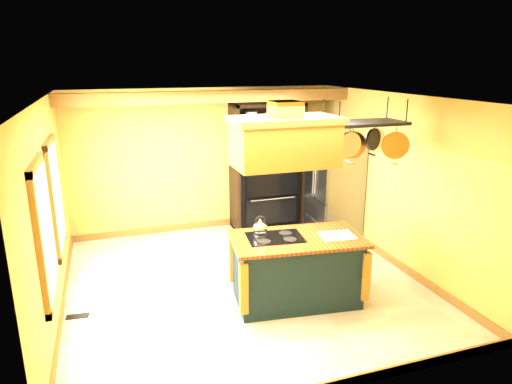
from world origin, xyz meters
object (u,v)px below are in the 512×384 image
range_hood (285,140)px  hutch (266,180)px  refrigerator (334,193)px  pot_rack (364,133)px  kitchen_island (296,269)px

range_hood → hutch: range_hood is taller
refrigerator → range_hood: bearing=-132.3°
range_hood → refrigerator: (1.77, 1.95, -1.38)m
range_hood → pot_rack: (1.11, 0.00, 0.03)m
range_hood → refrigerator: size_ratio=0.76×
range_hood → refrigerator: 2.97m
range_hood → refrigerator: bearing=47.7°
kitchen_island → hutch: bearing=84.6°
kitchen_island → refrigerator: (1.57, 1.94, 0.39)m
refrigerator → hutch: 1.38m
kitchen_island → hutch: (0.63, 2.95, 0.46)m
kitchen_island → range_hood: 1.77m
hutch → range_hood: bearing=-105.7°
hutch → kitchen_island: bearing=-102.1°
kitchen_island → hutch: 3.05m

